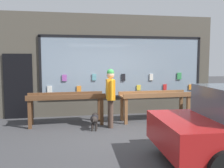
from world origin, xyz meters
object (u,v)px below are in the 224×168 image
(display_table_right, at_px, (155,98))
(person_browsing, at_px, (110,94))
(display_table_left, at_px, (66,100))
(sandwich_board_sign, at_px, (209,103))
(small_dog, at_px, (95,119))

(display_table_right, distance_m, person_browsing, 1.61)
(display_table_left, xyz_separation_m, person_browsing, (1.23, -0.50, 0.22))
(person_browsing, bearing_deg, display_table_left, 71.33)
(display_table_right, distance_m, sandwich_board_sign, 1.75)
(display_table_left, bearing_deg, display_table_right, -0.00)
(display_table_right, relative_size, sandwich_board_sign, 2.18)
(display_table_left, xyz_separation_m, sandwich_board_sign, (4.46, -0.18, -0.22))
(small_dog, xyz_separation_m, sandwich_board_sign, (3.71, 0.50, 0.22))
(person_browsing, relative_size, sandwich_board_sign, 1.61)
(display_table_left, height_order, person_browsing, person_browsing)
(display_table_left, bearing_deg, sandwich_board_sign, -2.32)
(display_table_left, xyz_separation_m, display_table_right, (2.74, -0.00, -0.01))
(display_table_right, xyz_separation_m, person_browsing, (-1.51, -0.50, 0.24))
(display_table_left, bearing_deg, small_dog, -41.99)
(display_table_right, relative_size, small_dog, 4.15)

